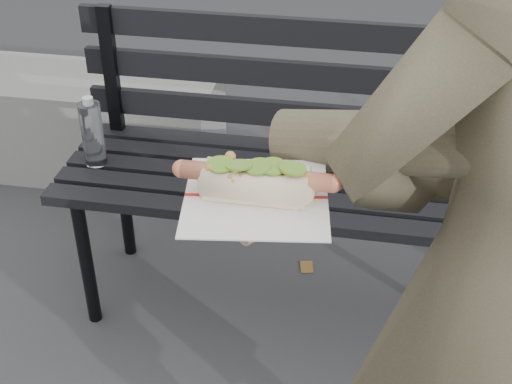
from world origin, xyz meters
TOP-DOWN VIEW (x-y plane):
  - park_bench at (0.09, 0.89)m, footprint 1.50×0.44m
  - concrete_block at (-0.97, 1.51)m, footprint 1.20×0.40m
  - person at (0.46, 0.01)m, footprint 0.71×0.58m
  - held_hotdog at (0.27, -0.03)m, footprint 0.62×0.31m

SIDE VIEW (x-z plane):
  - concrete_block at x=-0.97m, z-range 0.00..0.40m
  - park_bench at x=0.09m, z-range 0.08..0.96m
  - person at x=0.46m, z-range 0.00..1.66m
  - held_hotdog at x=0.27m, z-range 0.98..1.17m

